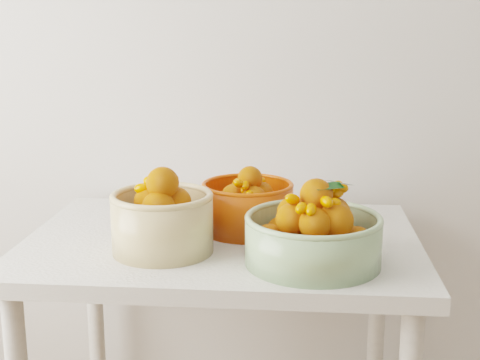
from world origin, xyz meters
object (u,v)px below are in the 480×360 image
Objects in this scene: bowl_cream at (162,219)px; bowl_orange at (248,205)px; table at (222,272)px; bowl_green at (313,235)px.

bowl_cream reaches higher than bowl_orange.
table is 2.70× the size of bowl_green.
bowl_green reaches higher than table.
table is at bearing -134.72° from bowl_orange.
bowl_orange is (0.06, 0.06, 0.16)m from table.
bowl_cream is at bearing 171.59° from bowl_green.
bowl_orange is at bearing 43.99° from bowl_cream.
bowl_cream is (-0.13, -0.12, 0.18)m from table.
bowl_orange is (0.19, 0.18, -0.01)m from bowl_cream.
table is 0.33m from bowl_green.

